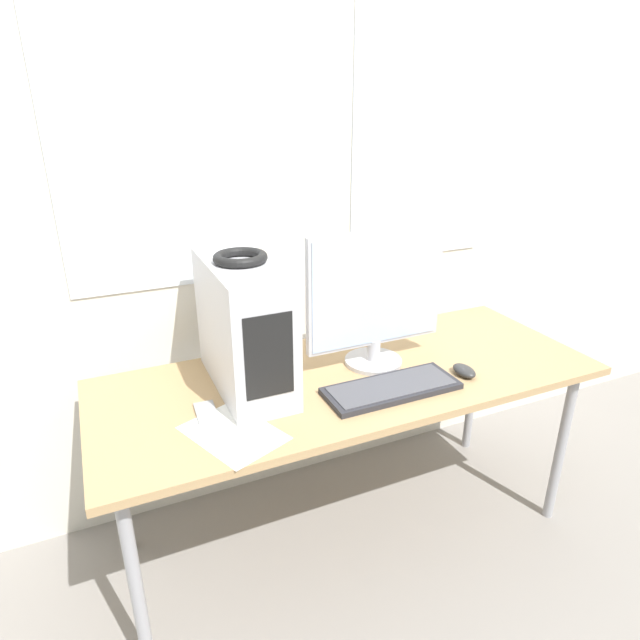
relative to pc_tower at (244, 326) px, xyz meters
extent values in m
plane|color=gray|center=(0.36, -0.44, -0.95)|extent=(14.00, 14.00, 0.00)
cube|color=beige|center=(0.36, 0.40, 0.40)|extent=(8.00, 0.06, 2.70)
cube|color=white|center=(-0.19, 0.37, 0.58)|extent=(0.66, 0.01, 1.06)
cube|color=white|center=(0.91, 0.37, 0.58)|extent=(0.66, 0.01, 1.06)
cube|color=tan|center=(0.36, -0.08, -0.23)|extent=(1.81, 0.71, 0.03)
cylinder|color=#99999E|center=(-0.46, -0.36, -0.60)|extent=(0.04, 0.04, 0.70)
cylinder|color=#99999E|center=(1.19, -0.36, -0.60)|extent=(0.04, 0.04, 0.70)
cylinder|color=#99999E|center=(-0.46, 0.19, -0.60)|extent=(0.04, 0.04, 0.70)
cylinder|color=#99999E|center=(1.19, 0.19, -0.60)|extent=(0.04, 0.04, 0.70)
cube|color=silver|center=(0.00, 0.00, 0.00)|extent=(0.21, 0.50, 0.44)
cube|color=black|center=(0.00, -0.25, 0.00)|extent=(0.15, 0.00, 0.26)
torus|color=black|center=(0.00, 0.00, 0.24)|extent=(0.17, 0.17, 0.03)
cylinder|color=#B7B7BC|center=(0.48, -0.04, -0.21)|extent=(0.21, 0.21, 0.02)
cylinder|color=#B7B7BC|center=(0.48, -0.04, -0.16)|extent=(0.05, 0.05, 0.08)
cube|color=#B7B7BC|center=(0.48, -0.04, 0.07)|extent=(0.54, 0.03, 0.42)
cube|color=silver|center=(0.48, -0.05, 0.07)|extent=(0.51, 0.00, 0.40)
cube|color=#28282D|center=(0.43, -0.25, -0.21)|extent=(0.47, 0.18, 0.02)
cube|color=#47474C|center=(0.43, -0.25, -0.20)|extent=(0.43, 0.15, 0.00)
ellipsoid|color=#2D2D2D|center=(0.73, -0.26, -0.20)|extent=(0.06, 0.10, 0.04)
cube|color=#99999E|center=(-0.18, -0.13, -0.22)|extent=(0.07, 0.13, 0.01)
cube|color=white|center=(-0.13, -0.27, -0.22)|extent=(0.31, 0.35, 0.00)
camera|label=1|loc=(-0.44, -1.60, 0.70)|focal=30.00mm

